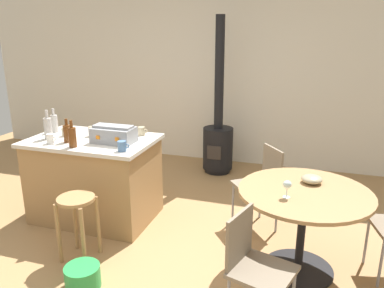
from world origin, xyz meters
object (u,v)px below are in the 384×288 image
object	(u,v)px
dining_table	(303,210)
folding_chair_left	(262,181)
wooden_stool	(77,214)
bottle_2	(54,123)
plastic_bucket	(83,277)
cup_3	(92,131)
cup_1	(142,131)
kitchen_island	(95,178)
cup_2	(51,139)
bottle_3	(48,128)
bottle_0	(72,137)
serving_bowl	(312,179)
cup_0	(122,146)
toolbox	(114,134)
folding_chair_near	(254,262)
wood_stove	(218,137)
cup_4	(65,132)
wine_glass	(287,185)
bottle_1	(67,133)

from	to	relation	value
dining_table	folding_chair_left	world-z (taller)	folding_chair_left
wooden_stool	bottle_2	world-z (taller)	bottle_2
folding_chair_left	plastic_bucket	xyz separation A→B (m)	(-1.24, -1.47, -0.43)
bottle_2	cup_3	distance (m)	0.51
wooden_stool	cup_1	xyz separation A→B (m)	(0.16, 1.06, 0.52)
kitchen_island	cup_2	distance (m)	0.66
bottle_3	bottle_0	bearing A→B (deg)	-23.31
kitchen_island	cup_3	world-z (taller)	cup_3
serving_bowl	cup_0	bearing A→B (deg)	-176.05
toolbox	bottle_0	world-z (taller)	bottle_0
folding_chair_near	plastic_bucket	size ratio (longest dim) A/B	2.89
folding_chair_near	cup_1	bearing A→B (deg)	136.93
cup_2	folding_chair_near	bearing A→B (deg)	-19.91
bottle_0	cup_3	world-z (taller)	bottle_0
wood_stove	plastic_bucket	bearing A→B (deg)	-97.88
bottle_2	cup_4	bearing A→B (deg)	-25.29
wine_glass	serving_bowl	world-z (taller)	wine_glass
kitchen_island	wine_glass	world-z (taller)	kitchen_island
bottle_1	cup_2	world-z (taller)	bottle_1
folding_chair_near	plastic_bucket	xyz separation A→B (m)	(-1.39, -0.04, -0.40)
dining_table	folding_chair_near	size ratio (longest dim) A/B	1.31
folding_chair_near	toolbox	size ratio (longest dim) A/B	1.96
plastic_bucket	bottle_0	bearing A→B (deg)	124.61
kitchen_island	cup_3	bearing A→B (deg)	116.47
dining_table	plastic_bucket	world-z (taller)	dining_table
wooden_stool	bottle_1	distance (m)	0.93
kitchen_island	wooden_stool	xyz separation A→B (m)	(0.29, -0.77, -0.01)
dining_table	bottle_3	distance (m)	2.72
wooden_stool	bottle_0	bearing A→B (deg)	123.80
toolbox	plastic_bucket	bearing A→B (deg)	-76.89
bottle_2	plastic_bucket	size ratio (longest dim) A/B	0.93
wood_stove	cup_4	bearing A→B (deg)	-125.82
bottle_0	cup_0	world-z (taller)	bottle_0
dining_table	bottle_1	world-z (taller)	bottle_1
bottle_1	serving_bowl	world-z (taller)	bottle_1
bottle_1	cup_3	world-z (taller)	bottle_1
cup_3	plastic_bucket	bearing A→B (deg)	-64.09
folding_chair_left	cup_0	world-z (taller)	cup_0
wooden_stool	wood_stove	xyz separation A→B (m)	(0.67, 2.58, 0.08)
bottle_1	kitchen_island	bearing A→B (deg)	47.19
bottle_1	cup_3	xyz separation A→B (m)	(0.12, 0.28, -0.04)
dining_table	wood_stove	xyz separation A→B (m)	(-1.28, 2.16, -0.05)
folding_chair_left	bottle_1	bearing A→B (deg)	-165.14
folding_chair_left	toolbox	distance (m)	1.62
kitchen_island	cup_3	distance (m)	0.52
cup_4	folding_chair_left	bearing A→B (deg)	8.59
kitchen_island	bottle_2	world-z (taller)	bottle_2
folding_chair_left	cup_1	distance (m)	1.41
bottle_1	cup_0	distance (m)	0.70
folding_chair_near	folding_chair_left	world-z (taller)	folding_chair_left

